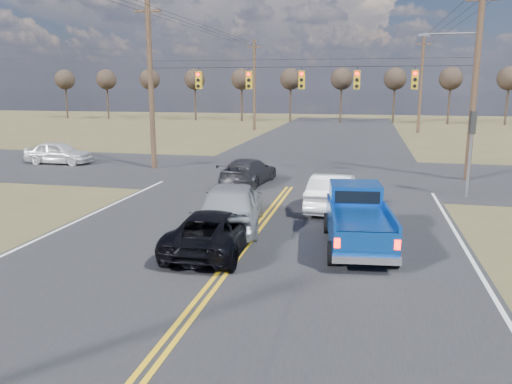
% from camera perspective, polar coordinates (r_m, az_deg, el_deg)
% --- Properties ---
extents(ground, '(160.00, 160.00, 0.00)m').
position_cam_1_polar(ground, '(11.91, -6.71, -12.80)').
color(ground, brown).
rests_on(ground, ground).
extents(road_main, '(14.00, 120.00, 0.02)m').
position_cam_1_polar(road_main, '(21.10, 2.20, -1.62)').
color(road_main, '#28282B').
rests_on(road_main, ground).
extents(road_cross, '(120.00, 12.00, 0.02)m').
position_cam_1_polar(road_cross, '(28.85, 5.06, 2.06)').
color(road_cross, '#28282B').
rests_on(road_cross, ground).
extents(signal_gantry, '(19.60, 4.83, 10.00)m').
position_cam_1_polar(signal_gantry, '(28.14, 6.22, 12.15)').
color(signal_gantry, '#473323').
rests_on(signal_gantry, ground).
extents(utility_poles, '(19.60, 58.32, 10.00)m').
position_cam_1_polar(utility_poles, '(27.42, 4.98, 12.52)').
color(utility_poles, '#473323').
rests_on(utility_poles, ground).
extents(treeline, '(87.00, 117.80, 7.40)m').
position_cam_1_polar(treeline, '(37.32, 7.08, 13.07)').
color(treeline, '#33261C').
rests_on(treeline, ground).
extents(pickup_truck, '(2.40, 5.07, 1.84)m').
position_cam_1_polar(pickup_truck, '(15.92, 11.53, -3.10)').
color(pickup_truck, black).
rests_on(pickup_truck, ground).
extents(silver_suv, '(2.82, 5.39, 1.75)m').
position_cam_1_polar(silver_suv, '(17.62, -2.77, -1.46)').
color(silver_suv, '#A3A7AB').
rests_on(silver_suv, ground).
extents(black_suv, '(2.27, 4.72, 1.30)m').
position_cam_1_polar(black_suv, '(15.35, -4.88, -4.41)').
color(black_suv, black).
rests_on(black_suv, ground).
extents(white_car_queue, '(1.98, 4.65, 1.49)m').
position_cam_1_polar(white_car_queue, '(20.65, 8.84, 0.06)').
color(white_car_queue, white).
rests_on(white_car_queue, ground).
extents(dgrey_car_queue, '(2.44, 4.80, 1.33)m').
position_cam_1_polar(dgrey_car_queue, '(25.68, -0.87, 2.37)').
color(dgrey_car_queue, '#2D2C31').
rests_on(dgrey_car_queue, ground).
extents(cross_car_west, '(1.81, 4.34, 1.47)m').
position_cam_1_polar(cross_car_west, '(34.82, -21.62, 4.20)').
color(cross_car_west, silver).
rests_on(cross_car_west, ground).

